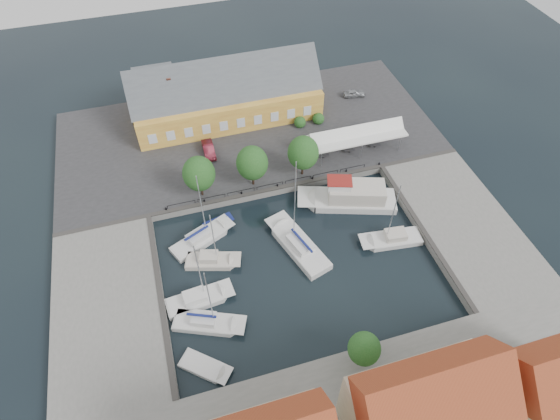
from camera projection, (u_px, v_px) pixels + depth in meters
name	position (u px, v px, depth m)	size (l,w,h in m)	color
ground	(294.00, 253.00, 57.15)	(140.00, 140.00, 0.00)	black
north_quay	(248.00, 135.00, 71.41)	(56.00, 26.00, 1.00)	#2D2D30
west_quay	(109.00, 311.00, 51.34)	(12.00, 24.00, 1.00)	slate
east_quay	(463.00, 223.00, 59.66)	(12.00, 24.00, 1.00)	slate
quay_edge_fittings	(283.00, 219.00, 59.38)	(56.00, 24.72, 0.40)	#383533
warehouse	(222.00, 96.00, 71.39)	(28.56, 14.00, 9.55)	gold
tent_canopy	(357.00, 136.00, 66.27)	(14.00, 4.00, 2.83)	white
quay_trees	(252.00, 163.00, 60.76)	(18.20, 4.20, 6.30)	black
car_silver	(354.00, 93.00, 76.75)	(1.43, 3.57, 1.21)	#9DA0A5
car_red	(209.00, 150.00, 67.31)	(1.50, 4.30, 1.42)	#5A1420
center_sailboat	(298.00, 246.00, 57.43)	(6.01, 10.77, 14.14)	silver
trawler	(351.00, 198.00, 61.93)	(13.54, 7.77, 5.00)	silver
east_boat_b	(392.00, 240.00, 58.20)	(8.05, 3.45, 10.75)	silver
west_boat_a	(202.00, 239.00, 58.23)	(8.67, 5.73, 11.33)	silver
west_boat_b	(212.00, 262.00, 56.01)	(6.96, 4.06, 9.36)	beige
west_boat_c	(199.00, 300.00, 52.51)	(7.91, 3.18, 10.52)	silver
west_boat_d	(208.00, 324.00, 50.56)	(8.13, 5.25, 10.69)	silver
launch_sw	(205.00, 367.00, 47.50)	(5.46, 5.07, 0.98)	silver
launch_nw	(218.00, 224.00, 60.16)	(4.12, 2.44, 0.88)	navy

